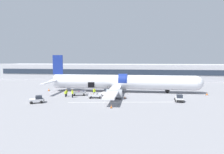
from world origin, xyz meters
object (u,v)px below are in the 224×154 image
Objects in this scene: baggage_tug_lead at (37,100)px; ground_crew_driver at (66,93)px; baggage_tug_rear at (107,92)px; baggage_cart_loading at (79,93)px; ground_crew_loader_a at (66,94)px; airplane at (121,82)px; baggage_tug_mid at (179,98)px; ground_crew_loader_b at (94,92)px; baggage_cart_queued at (95,96)px; ground_crew_supervisor at (72,93)px.

ground_crew_driver is at bearing 65.24° from baggage_tug_lead.
baggage_tug_rear is 2.07× the size of ground_crew_driver.
baggage_tug_rear is at bearing 13.28° from baggage_cart_loading.
airplane is at bearing 34.61° from ground_crew_loader_a.
ground_crew_loader_b is at bearing 167.36° from baggage_tug_mid.
baggage_tug_mid is 16.84m from baggage_tug_rear.
baggage_tug_rear is at bearing 161.06° from baggage_tug_mid.
baggage_cart_queued is at bearing 175.26° from baggage_tug_mid.
ground_crew_driver is at bearing -154.93° from baggage_cart_loading.
baggage_tug_lead is at bearing -114.76° from ground_crew_driver.
baggage_tug_lead is at bearing -136.75° from airplane.
baggage_tug_rear is (-3.16, -4.57, -1.94)m from airplane.
baggage_tug_rear reaches higher than baggage_cart_loading.
ground_crew_loader_a is 1.02m from ground_crew_driver.
ground_crew_loader_a is (3.55, 6.38, 0.19)m from baggage_tug_lead.
ground_crew_supervisor is (5.31, 6.03, 0.34)m from baggage_tug_lead.
baggage_tug_rear is 2.17× the size of ground_crew_loader_a.
baggage_cart_loading is 1.08× the size of baggage_cart_queued.
baggage_tug_rear is 1.84× the size of ground_crew_loader_b.
ground_crew_driver is at bearing 173.88° from baggage_tug_mid.
ground_crew_driver reaches higher than baggage_tug_mid.
ground_crew_loader_b is (-5.94, -5.84, -1.62)m from airplane.
baggage_tug_mid is 19.18m from ground_crew_loader_b.
ground_crew_loader_b is (9.73, 8.90, 0.33)m from baggage_tug_lead.
ground_crew_supervisor is at bearing -11.31° from ground_crew_loader_a.
baggage_tug_lead is 1.98× the size of ground_crew_driver.
baggage_tug_lead is at bearing -125.31° from baggage_cart_loading.
airplane is at bearing 44.51° from ground_crew_loader_b.
ground_crew_driver is at bearing 97.79° from ground_crew_loader_a.
airplane is 22.24× the size of ground_crew_loader_b.
ground_crew_loader_a reaches higher than baggage_cart_queued.
ground_crew_loader_a is at bearing 176.16° from baggage_tug_mid.
ground_crew_supervisor is at bearing 176.74° from baggage_tug_mid.
baggage_tug_rear is 6.56m from baggage_cart_loading.
airplane reaches higher than baggage_tug_mid.
ground_crew_loader_a is (-12.13, -8.37, -1.76)m from airplane.
ground_crew_loader_b reaches higher than ground_crew_loader_a.
ground_crew_supervisor is at bearing -150.11° from baggage_tug_rear.
baggage_tug_lead is at bearing -137.55° from ground_crew_loader_b.
ground_crew_driver is (-12.27, -7.36, -1.72)m from airplane.
baggage_tug_rear is at bearing 24.49° from ground_crew_loader_b.
baggage_tug_rear is 8.33m from ground_crew_supervisor.
baggage_tug_mid is 24.96m from ground_crew_loader_a.
baggage_tug_mid reaches higher than baggage_tug_rear.
baggage_tug_rear is 1.83× the size of ground_crew_supervisor.
baggage_tug_lead is 0.83× the size of baggage_cart_queued.
baggage_tug_mid is at bearing -6.12° from ground_crew_driver.
baggage_cart_queued is at bearing -73.48° from ground_crew_loader_b.
ground_crew_loader_b is at bearing -135.49° from airplane.
baggage_tug_lead is 13.20m from ground_crew_loader_b.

